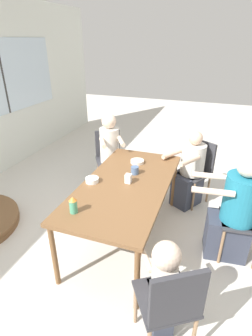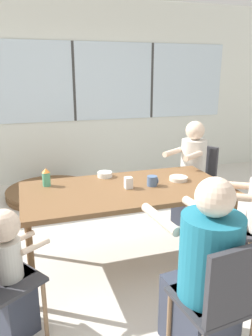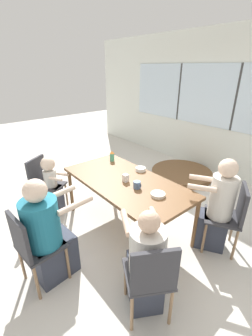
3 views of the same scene
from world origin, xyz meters
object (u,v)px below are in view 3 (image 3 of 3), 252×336
coffee_mug (137,185)px  folded_table_stack (181,173)px  chair_for_toddler (43,181)px  person_man_teal_shirt (48,236)px  chair_for_man_teal_shirt (31,244)px  bowl_white_shallow (141,169)px  person_woman_green_shirt (146,264)px  person_toddler (52,185)px  sippy_cup (112,156)px  bowl_cereal (158,195)px  milk_carton_small (126,178)px  chair_for_woman_green_shirt (151,276)px  chair_for_man_blue_shirt (231,213)px  person_man_blue_shirt (217,209)px

coffee_mug → folded_table_stack: bearing=111.1°
chair_for_toddler → person_man_teal_shirt: (1.22, -0.42, -0.01)m
chair_for_man_teal_shirt → bowl_white_shallow: chair_for_man_teal_shirt is taller
person_woman_green_shirt → person_toddler: size_ratio=1.16×
person_toddler → sippy_cup: (0.31, 0.89, 0.35)m
bowl_cereal → folded_table_stack: bowl_cereal is taller
coffee_mug → sippy_cup: 0.95m
chair_for_man_teal_shirt → milk_carton_small: 1.32m
chair_for_woman_green_shirt → chair_for_toddler: (-2.23, -0.04, 0.00)m
coffee_mug → folded_table_stack: coffee_mug is taller
chair_for_man_blue_shirt → chair_for_man_teal_shirt: bearing=122.3°
chair_for_man_blue_shirt → sippy_cup: sippy_cup is taller
chair_for_toddler → person_toddler: 0.16m
coffee_mug → chair_for_woman_green_shirt: bearing=-36.0°
chair_for_toddler → person_man_blue_shirt: person_man_blue_shirt is taller
folded_table_stack → coffee_mug: bearing=-68.9°
chair_for_woman_green_shirt → person_man_blue_shirt: person_man_blue_shirt is taller
chair_for_man_teal_shirt → coffee_mug: (0.10, 1.28, 0.25)m
coffee_mug → person_man_blue_shirt: bearing=40.0°
chair_for_woman_green_shirt → chair_for_toddler: same height
chair_for_woman_green_shirt → sippy_cup: (-1.79, 0.93, 0.29)m
chair_for_toddler → person_man_teal_shirt: bearing=38.0°
folded_table_stack → person_man_teal_shirt: bearing=-78.3°
person_toddler → bowl_cereal: 1.67m
chair_for_woman_green_shirt → person_man_blue_shirt: 1.28m
bowl_cereal → folded_table_stack: 2.27m
person_toddler → milk_carton_small: (0.99, 0.61, 0.31)m
person_man_teal_shirt → sippy_cup: person_man_teal_shirt is taller
person_woman_green_shirt → person_man_teal_shirt: person_man_teal_shirt is taller
person_woman_green_shirt → coffee_mug: bearing=83.7°
bowl_white_shallow → folded_table_stack: bowl_white_shallow is taller
sippy_cup → folded_table_stack: 1.84m
chair_for_man_teal_shirt → bowl_cereal: bearing=67.7°
sippy_cup → bowl_cereal: 1.21m
chair_for_woman_green_shirt → chair_for_man_teal_shirt: (-0.99, -0.64, 0.00)m
chair_for_woman_green_shirt → chair_for_man_blue_shirt: 1.35m
chair_for_woman_green_shirt → sippy_cup: 2.04m
sippy_cup → person_toddler: bearing=-109.3°
person_woman_green_shirt → person_man_blue_shirt: (-0.00, 1.18, 0.08)m
chair_for_woman_green_shirt → folded_table_stack: (-1.64, 2.60, -0.47)m
chair_for_woman_green_shirt → milk_carton_small: (-1.11, 0.65, 0.26)m
milk_carton_small → person_toddler: bearing=-148.3°
milk_carton_small → sippy_cup: bearing=157.4°
person_man_teal_shirt → coffee_mug: (0.12, 1.11, 0.26)m
person_man_blue_shirt → person_toddler: 2.31m
person_toddler → bowl_white_shallow: 1.35m
chair_for_man_teal_shirt → milk_carton_small: chair_for_man_teal_shirt is taller
chair_for_woman_green_shirt → coffee_mug: chair_for_woman_green_shirt is taller
bowl_white_shallow → chair_for_man_blue_shirt: bearing=15.1°
chair_for_toddler → chair_for_man_blue_shirt: bearing=89.2°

